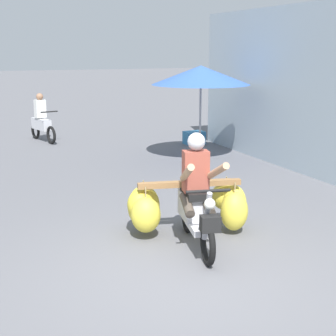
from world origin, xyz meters
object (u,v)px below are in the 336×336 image
at_px(motorbike_distant_ahead_left, 41,122).
at_px(produce_crate, 194,138).
at_px(motorbike_main_loaded, 189,204).
at_px(market_umbrella_near_shop, 201,75).

distance_m(motorbike_distant_ahead_left, produce_crate, 4.49).
relative_size(motorbike_main_loaded, motorbike_distant_ahead_left, 1.23).
distance_m(motorbike_main_loaded, market_umbrella_near_shop, 5.45).
xyz_separation_m(motorbike_distant_ahead_left, market_umbrella_near_shop, (3.10, -4.16, 1.48)).
bearing_deg(produce_crate, market_umbrella_near_shop, -112.31).
xyz_separation_m(motorbike_main_loaded, produce_crate, (3.29, 6.60, -0.31)).
height_order(motorbike_distant_ahead_left, market_umbrella_near_shop, market_umbrella_near_shop).
bearing_deg(motorbike_main_loaded, produce_crate, 63.53).
height_order(market_umbrella_near_shop, produce_crate, market_umbrella_near_shop).
relative_size(market_umbrella_near_shop, produce_crate, 4.18).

